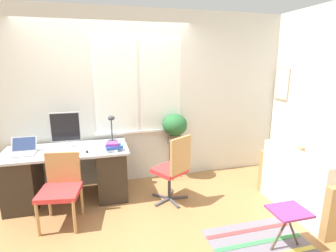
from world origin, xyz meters
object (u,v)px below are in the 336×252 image
Objects in this scene: mouse at (87,151)px; couch_loveseat at (308,189)px; keyboard at (65,154)px; desk_lamp at (112,125)px; folding_stool at (289,214)px; office_chair_swivel at (173,168)px; potted_plant at (175,126)px; monitor at (66,129)px; book_stack at (113,147)px; laptop at (23,150)px; desk_chair_wooden at (61,187)px; plant_stand at (175,145)px.

couch_loveseat reaches higher than mouse.
keyboard is 3.21m from couch_loveseat.
desk_lamp is 2.58m from folding_stool.
office_chair_swivel is 2.15× the size of potted_plant.
book_stack is (0.63, -0.38, -0.19)m from monitor.
mouse is at bearing 176.89° from book_stack.
desk_lamp is 1.68× the size of book_stack.
laptop is 3.78m from couch_loveseat.
monitor is at bearing 96.43° from desk_chair_wooden.
mouse is 1.18m from office_chair_swivel.
office_chair_swivel is at bearing -23.51° from monitor.
desk_chair_wooden is at bearing -26.74° from office_chair_swivel.
keyboard is 1.71m from potted_plant.
book_stack reaches higher than folding_stool.
desk_lamp is at bearing 49.48° from mouse.
laptop is 0.63× the size of monitor.
folding_stool is at bearing -32.36° from keyboard.
office_chair_swivel reaches higher than desk_chair_wooden.
laptop reaches higher than book_stack.
potted_plant is at bearing 19.86° from mouse.
desk_chair_wooden reaches higher than folding_stool.
plant_stand is at bearing 17.29° from keyboard.
keyboard is 0.54× the size of plant_stand.
mouse is 0.13× the size of folding_stool.
mouse is 0.56m from desk_chair_wooden.
folding_stool is (-0.78, -0.58, 0.11)m from couch_loveseat.
monitor reaches higher than office_chair_swivel.
monitor reaches higher than potted_plant.
couch_loveseat is 2.08m from potted_plant.
office_chair_swivel is 0.76× the size of couch_loveseat.
desk_lamp reaches higher than folding_stool.
keyboard is at bearing 74.13° from couch_loveseat.
desk_lamp reaches higher than desk_chair_wooden.
keyboard is 0.45m from desk_chair_wooden.
keyboard is 0.80m from desk_lamp.
laptop is 0.57m from keyboard.
couch_loveseat is (3.07, -1.25, -0.71)m from monitor.
potted_plant reaches higher than book_stack.
plant_stand is (1.65, 0.13, -0.42)m from monitor.
book_stack is at bearing -91.51° from desk_lamp.
monitor reaches higher than book_stack.
book_stack is at bearing 35.78° from desk_chair_wooden.
keyboard is 5.96× the size of mouse.
laptop is 0.83m from mouse.
couch_loveseat is 0.97m from folding_stool.
mouse is at bearing -160.14° from potted_plant.
desk_lamp is 0.88× the size of folding_stool.
keyboard is 0.79× the size of folding_stool.
mouse is at bearing 72.40° from couch_loveseat.
laptop is 0.47× the size of plant_stand.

